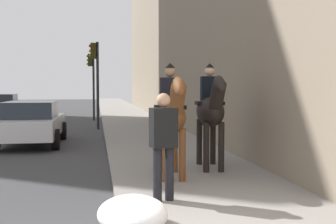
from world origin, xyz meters
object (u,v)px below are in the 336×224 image
mounted_horse_far (211,110)px  pedestrian_greeting (163,139)px  mounted_horse_near (171,114)px  traffic_light_near_curb (96,71)px  traffic_light_far_curb (92,75)px  car_near_lane (2,105)px  car_mid_lane (32,122)px

mounted_horse_far → pedestrian_greeting: mounted_horse_far is taller
mounted_horse_near → traffic_light_near_curb: (10.90, 1.47, 1.25)m
traffic_light_near_curb → traffic_light_far_curb: size_ratio=1.02×
mounted_horse_far → pedestrian_greeting: size_ratio=1.36×
car_near_lane → car_mid_lane: size_ratio=1.06×
mounted_horse_far → traffic_light_far_curb: traffic_light_far_curb is taller
traffic_light_far_curb → car_mid_lane: bearing=169.2°
pedestrian_greeting → car_mid_lane: 8.39m
car_mid_lane → mounted_horse_far: bearing=-139.3°
mounted_horse_far → car_near_lane: mounted_horse_far is taller
mounted_horse_far → mounted_horse_near: bearing=-49.6°
mounted_horse_near → traffic_light_near_curb: size_ratio=0.58×
mounted_horse_near → car_mid_lane: mounted_horse_near is taller
car_near_lane → car_mid_lane: 14.49m
mounted_horse_far → pedestrian_greeting: (-2.38, 1.43, -0.32)m
car_near_lane → traffic_light_far_curb: traffic_light_far_curb is taller
car_mid_lane → traffic_light_near_curb: traffic_light_near_curb is taller
mounted_horse_near → mounted_horse_far: bearing=127.1°
mounted_horse_near → car_mid_lane: bearing=-148.5°
pedestrian_greeting → car_mid_lane: (7.78, 3.13, -0.35)m
car_near_lane → mounted_horse_far: bearing=21.4°
mounted_horse_near → car_near_lane: bearing=-158.3°
traffic_light_near_curb → mounted_horse_near: bearing=-172.3°
car_mid_lane → traffic_light_near_curb: (4.78, -2.08, 1.87)m
pedestrian_greeting → traffic_light_near_curb: size_ratio=0.43×
pedestrian_greeting → car_near_lane: pedestrian_greeting is taller
mounted_horse_near → traffic_light_near_curb: traffic_light_near_curb is taller
mounted_horse_near → pedestrian_greeting: bearing=-12.7°
mounted_horse_far → traffic_light_near_curb: 10.54m
mounted_horse_near → pedestrian_greeting: mounted_horse_near is taller
car_near_lane → pedestrian_greeting: bearing=15.8°
car_near_lane → traffic_light_far_curb: (-4.13, -5.74, 1.81)m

